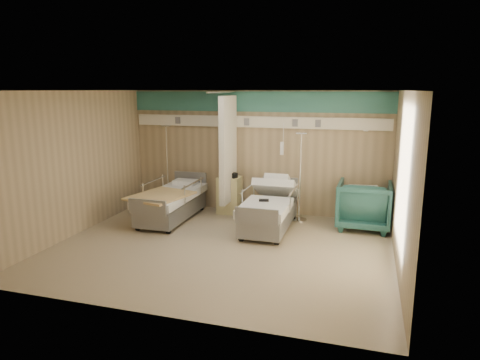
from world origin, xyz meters
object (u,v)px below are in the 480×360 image
(visitor_armchair, at_px, (364,205))
(bed_left, at_px, (172,206))
(bed_right, at_px, (269,214))
(bedside_cabinet, at_px, (230,195))
(iv_stand_left, at_px, (168,191))
(iv_stand_right, at_px, (299,203))

(visitor_armchair, bearing_deg, bed_left, 9.88)
(bed_right, relative_size, bedside_cabinet, 2.54)
(bed_right, relative_size, iv_stand_left, 1.09)
(visitor_armchair, bearing_deg, iv_stand_right, -4.50)
(bed_right, height_order, iv_stand_left, iv_stand_left)
(bed_left, bearing_deg, bed_right, 0.00)
(bed_left, relative_size, visitor_armchair, 2.00)
(visitor_armchair, bearing_deg, bed_right, 19.42)
(bed_left, xyz_separation_m, iv_stand_right, (2.70, 0.74, 0.08))
(iv_stand_left, bearing_deg, iv_stand_right, -3.23)
(bedside_cabinet, xyz_separation_m, iv_stand_right, (1.65, -0.16, -0.03))
(iv_stand_left, bearing_deg, bed_right, -18.70)
(iv_stand_right, bearing_deg, bed_left, -164.66)
(visitor_armchair, height_order, iv_stand_right, iv_stand_right)
(iv_stand_left, bearing_deg, bed_left, -60.32)
(iv_stand_right, bearing_deg, bedside_cabinet, 174.49)
(bed_left, bearing_deg, iv_stand_right, 15.34)
(bed_right, relative_size, iv_stand_right, 1.12)
(bedside_cabinet, distance_m, iv_stand_right, 1.66)
(bed_right, xyz_separation_m, visitor_armchair, (1.85, 0.60, 0.18))
(bedside_cabinet, relative_size, visitor_armchair, 0.79)
(visitor_armchair, relative_size, iv_stand_right, 0.56)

